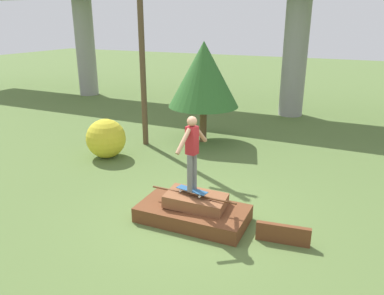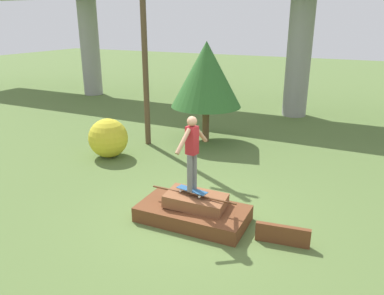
% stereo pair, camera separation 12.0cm
% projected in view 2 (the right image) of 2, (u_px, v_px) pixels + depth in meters
% --- Properties ---
extents(ground_plane, '(80.00, 80.00, 0.00)m').
position_uv_depth(ground_plane, '(193.00, 220.00, 8.52)').
color(ground_plane, '#567038').
extents(scrap_pile, '(2.48, 1.33, 0.66)m').
position_uv_depth(scrap_pile, '(194.00, 211.00, 8.45)').
color(scrap_pile, brown).
rests_on(scrap_pile, ground_plane).
extents(scrap_plank_loose, '(1.10, 0.25, 0.41)m').
position_uv_depth(scrap_plank_loose, '(283.00, 235.00, 7.57)').
color(scrap_plank_loose, brown).
rests_on(scrap_plank_loose, ground_plane).
extents(skateboard, '(0.76, 0.32, 0.09)m').
position_uv_depth(skateboard, '(192.00, 190.00, 8.31)').
color(skateboard, '#23517F').
rests_on(skateboard, scrap_pile).
extents(skater, '(0.26, 1.13, 1.68)m').
position_uv_depth(skater, '(192.00, 148.00, 7.99)').
color(skater, slate).
rests_on(skater, skateboard).
extents(utility_pole, '(1.30, 0.20, 6.80)m').
position_uv_depth(utility_pole, '(144.00, 45.00, 12.64)').
color(utility_pole, brown).
rests_on(utility_pole, ground_plane).
extents(tree_behind_left, '(2.54, 2.54, 3.64)m').
position_uv_depth(tree_behind_left, '(206.00, 75.00, 13.25)').
color(tree_behind_left, brown).
rests_on(tree_behind_left, ground_plane).
extents(bush_yellow_flowering, '(1.29, 1.29, 1.29)m').
position_uv_depth(bush_yellow_flowering, '(108.00, 138.00, 12.27)').
color(bush_yellow_flowering, gold).
rests_on(bush_yellow_flowering, ground_plane).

